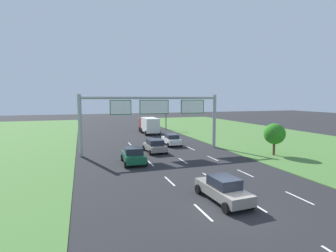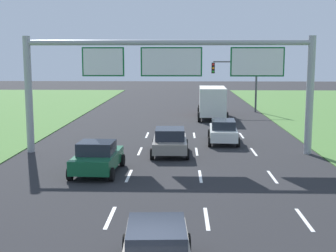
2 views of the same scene
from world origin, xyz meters
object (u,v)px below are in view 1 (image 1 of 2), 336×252
(car_near_red, at_px, (155,146))
(traffic_light_mast, at_px, (157,111))
(car_mid_lane, at_px, (133,156))
(sign_gantry, at_px, (155,111))
(car_lead_silver, at_px, (223,189))
(car_far_ahead, at_px, (171,139))
(roadside_tree_mid, at_px, (275,134))
(box_truck, at_px, (149,125))

(car_near_red, xyz_separation_m, traffic_light_mast, (6.48, 21.60, 3.06))
(car_mid_lane, height_order, sign_gantry, sign_gantry)
(car_near_red, bearing_deg, sign_gantry, 71.49)
(car_lead_silver, height_order, traffic_light_mast, traffic_light_mast)
(car_mid_lane, bearing_deg, car_lead_silver, -70.18)
(car_far_ahead, xyz_separation_m, roadside_tree_mid, (8.96, -10.05, 1.70))
(car_lead_silver, height_order, box_truck, box_truck)
(roadside_tree_mid, bearing_deg, car_far_ahead, 131.71)
(car_near_red, height_order, car_lead_silver, car_lead_silver)
(car_lead_silver, height_order, car_far_ahead, car_lead_silver)
(car_lead_silver, bearing_deg, car_near_red, 87.25)
(car_far_ahead, height_order, roadside_tree_mid, roadside_tree_mid)
(car_far_ahead, distance_m, roadside_tree_mid, 13.57)
(box_truck, distance_m, roadside_tree_mid, 24.65)
(car_far_ahead, relative_size, traffic_light_mast, 0.79)
(car_mid_lane, relative_size, traffic_light_mast, 0.75)
(car_lead_silver, xyz_separation_m, car_mid_lane, (-3.59, 11.39, 0.01))
(car_near_red, relative_size, car_mid_lane, 0.98)
(car_mid_lane, relative_size, car_far_ahead, 0.95)
(car_mid_lane, xyz_separation_m, traffic_light_mast, (9.99, 26.25, 3.07))
(car_near_red, distance_m, box_truck, 17.27)
(box_truck, relative_size, sign_gantry, 0.43)
(car_mid_lane, distance_m, traffic_light_mast, 28.25)
(sign_gantry, bearing_deg, car_near_red, -107.46)
(box_truck, bearing_deg, car_mid_lane, -106.55)
(car_near_red, xyz_separation_m, car_lead_silver, (0.08, -16.04, -0.02))
(car_near_red, height_order, box_truck, box_truck)
(car_mid_lane, xyz_separation_m, sign_gantry, (3.64, 5.08, 4.15))
(car_near_red, distance_m, sign_gantry, 4.17)
(box_truck, relative_size, traffic_light_mast, 1.33)
(car_far_ahead, bearing_deg, traffic_light_mast, 83.17)
(traffic_light_mast, relative_size, roadside_tree_mid, 1.51)
(roadside_tree_mid, bearing_deg, box_truck, 111.22)
(car_near_red, bearing_deg, traffic_light_mast, 72.24)
(car_lead_silver, bearing_deg, traffic_light_mast, 77.31)
(car_mid_lane, height_order, traffic_light_mast, traffic_light_mast)
(box_truck, bearing_deg, car_far_ahead, -88.59)
(roadside_tree_mid, bearing_deg, traffic_light_mast, 102.19)
(car_lead_silver, distance_m, traffic_light_mast, 38.30)
(traffic_light_mast, bearing_deg, car_mid_lane, -110.84)
(box_truck, bearing_deg, sign_gantry, -100.12)
(box_truck, relative_size, roadside_tree_mid, 2.00)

